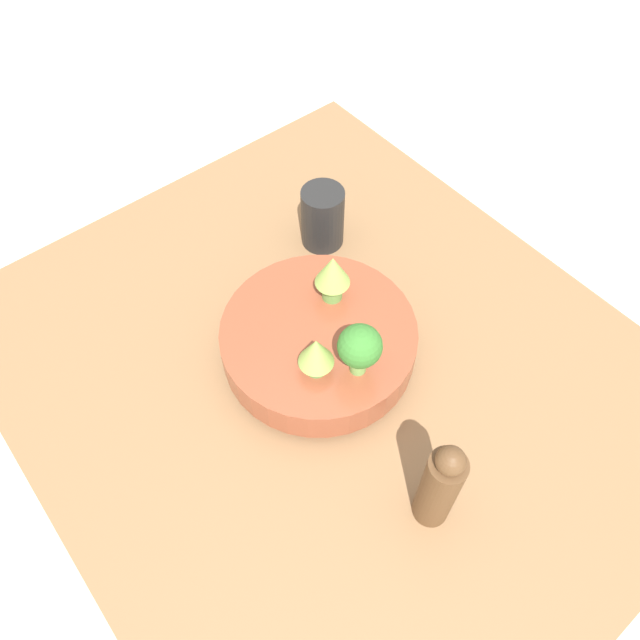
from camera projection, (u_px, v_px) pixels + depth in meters
name	position (u px, v px, depth m)	size (l,w,h in m)	color
ground_plane	(328.00, 378.00, 0.91)	(6.00, 6.00, 0.00)	beige
table	(328.00, 372.00, 0.89)	(0.93, 0.80, 0.04)	olive
bowl	(320.00, 340.00, 0.86)	(0.27, 0.27, 0.07)	brown
romanesco_piece_near	(316.00, 353.00, 0.77)	(0.05, 0.05, 0.07)	#609347
broccoli_floret_right	(361.00, 346.00, 0.76)	(0.06, 0.06, 0.08)	#7AB256
romanesco_piece_far	(333.00, 274.00, 0.83)	(0.05, 0.05, 0.08)	#6BA34C
cup	(323.00, 217.00, 0.98)	(0.07, 0.07, 0.10)	black
pepper_mill	(440.00, 486.00, 0.70)	(0.04, 0.04, 0.17)	brown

